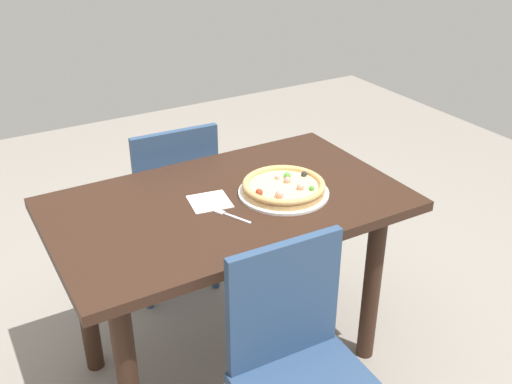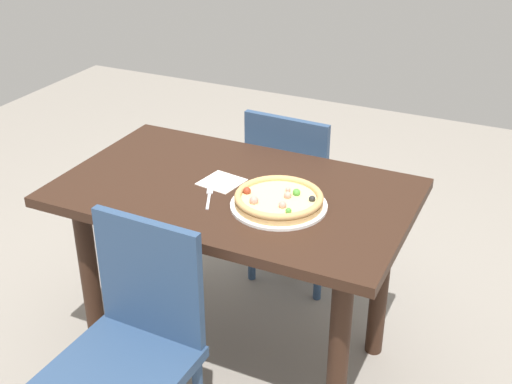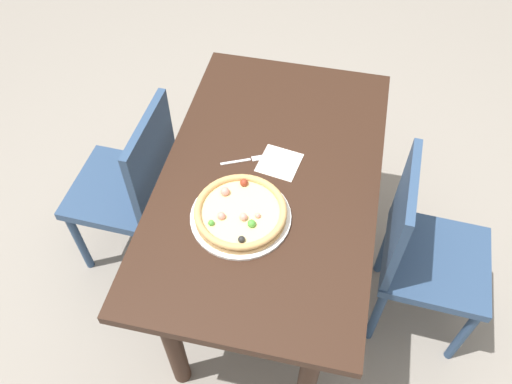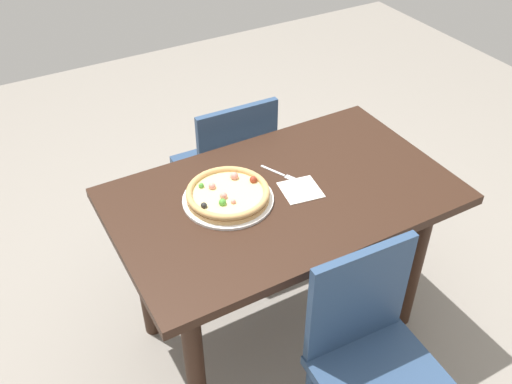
{
  "view_description": "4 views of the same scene",
  "coord_description": "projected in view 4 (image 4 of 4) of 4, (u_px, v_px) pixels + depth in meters",
  "views": [
    {
      "loc": [
        -0.85,
        -1.67,
        1.78
      ],
      "look_at": [
        0.1,
        -0.03,
        0.78
      ],
      "focal_mm": 41.51,
      "sensor_mm": 36.0,
      "label": 1
    },
    {
      "loc": [
        0.99,
        -1.9,
        1.87
      ],
      "look_at": [
        0.1,
        -0.03,
        0.78
      ],
      "focal_mm": 47.02,
      "sensor_mm": 36.0,
      "label": 2
    },
    {
      "loc": [
        1.16,
        0.2,
        2.16
      ],
      "look_at": [
        0.1,
        -0.03,
        0.78
      ],
      "focal_mm": 36.5,
      "sensor_mm": 36.0,
      "label": 3
    },
    {
      "loc": [
        0.9,
        1.39,
        2.07
      ],
      "look_at": [
        0.1,
        -0.03,
        0.78
      ],
      "focal_mm": 40.03,
      "sensor_mm": 36.0,
      "label": 4
    }
  ],
  "objects": [
    {
      "name": "ground_plane",
      "position": [
        278.0,
        324.0,
        2.59
      ],
      "size": [
        6.0,
        6.0,
        0.0
      ],
      "primitive_type": "plane",
      "color": "gray"
    },
    {
      "name": "dining_table",
      "position": [
        282.0,
        218.0,
        2.19
      ],
      "size": [
        1.27,
        0.76,
        0.76
      ],
      "color": "#331E14",
      "rests_on": "ground"
    },
    {
      "name": "chair_near",
      "position": [
        228.0,
        169.0,
        2.73
      ],
      "size": [
        0.41,
        0.41,
        0.86
      ],
      "rotation": [
        0.0,
        0.0,
        3.11
      ],
      "color": "navy",
      "rests_on": "ground"
    },
    {
      "name": "chair_far",
      "position": [
        374.0,
        358.0,
        1.89
      ],
      "size": [
        0.42,
        0.42,
        0.86
      ],
      "rotation": [
        0.0,
        0.0,
        -0.05
      ],
      "color": "navy",
      "rests_on": "ground"
    },
    {
      "name": "plate",
      "position": [
        228.0,
        199.0,
        2.08
      ],
      "size": [
        0.33,
        0.33,
        0.01
      ],
      "primitive_type": "cylinder",
      "color": "white",
      "rests_on": "dining_table"
    },
    {
      "name": "pizza",
      "position": [
        228.0,
        194.0,
        2.06
      ],
      "size": [
        0.3,
        0.3,
        0.05
      ],
      "color": "tan",
      "rests_on": "plate"
    },
    {
      "name": "fork",
      "position": [
        282.0,
        175.0,
        2.2
      ],
      "size": [
        0.08,
        0.16,
        0.0
      ],
      "rotation": [
        0.0,
        0.0,
        2.0
      ],
      "color": "silver",
      "rests_on": "dining_table"
    },
    {
      "name": "napkin",
      "position": [
        301.0,
        190.0,
        2.12
      ],
      "size": [
        0.16,
        0.16,
        0.0
      ],
      "primitive_type": "cube",
      "rotation": [
        0.0,
        0.0,
        -0.16
      ],
      "color": "white",
      "rests_on": "dining_table"
    }
  ]
}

